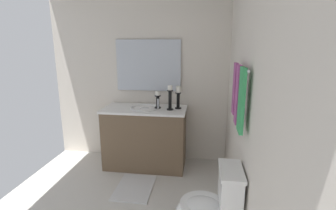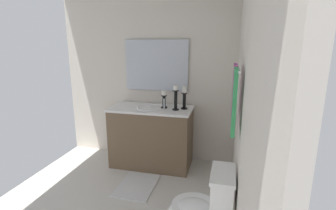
{
  "view_description": "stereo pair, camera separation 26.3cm",
  "coord_description": "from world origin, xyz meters",
  "px_view_note": "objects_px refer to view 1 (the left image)",
  "views": [
    {
      "loc": [
        2.05,
        0.94,
        1.73
      ],
      "look_at": [
        -0.49,
        0.58,
        1.11
      ],
      "focal_mm": 26.86,
      "sensor_mm": 36.0,
      "label": 1
    },
    {
      "loc": [
        2.0,
        1.19,
        1.73
      ],
      "look_at": [
        -0.49,
        0.58,
        1.11
      ],
      "focal_mm": 26.86,
      "sensor_mm": 36.0,
      "label": 2
    }
  ],
  "objects_px": {
    "candle_holder_tall": "(178,97)",
    "towel_near_vanity": "(235,89)",
    "towel_center": "(238,95)",
    "bath_mat": "(135,188)",
    "candle_holder_mid": "(158,99)",
    "mirror": "(148,66)",
    "candle_holder_short": "(170,97)",
    "toilet": "(210,209)",
    "vanity_cabinet": "(145,137)",
    "sink_basin": "(145,111)",
    "towel_bar": "(242,67)",
    "towel_near_corner": "(242,100)"
  },
  "relations": [
    {
      "from": "candle_holder_mid",
      "to": "bath_mat",
      "type": "xyz_separation_m",
      "value": [
        0.66,
        -0.18,
        -0.98
      ]
    },
    {
      "from": "candle_holder_mid",
      "to": "towel_bar",
      "type": "xyz_separation_m",
      "value": [
        1.15,
        0.93,
        0.55
      ]
    },
    {
      "from": "candle_holder_short",
      "to": "toilet",
      "type": "height_order",
      "value": "candle_holder_short"
    },
    {
      "from": "mirror",
      "to": "towel_center",
      "type": "relative_size",
      "value": 1.83
    },
    {
      "from": "candle_holder_tall",
      "to": "mirror",
      "type": "bearing_deg",
      "value": -116.87
    },
    {
      "from": "toilet",
      "to": "towel_bar",
      "type": "distance_m",
      "value": 1.23
    },
    {
      "from": "candle_holder_mid",
      "to": "towel_near_corner",
      "type": "bearing_deg",
      "value": 33.66
    },
    {
      "from": "vanity_cabinet",
      "to": "candle_holder_tall",
      "type": "relative_size",
      "value": 3.71
    },
    {
      "from": "candle_holder_mid",
      "to": "towel_near_corner",
      "type": "relative_size",
      "value": 0.47
    },
    {
      "from": "vanity_cabinet",
      "to": "candle_holder_tall",
      "type": "height_order",
      "value": "candle_holder_tall"
    },
    {
      "from": "candle_holder_mid",
      "to": "mirror",
      "type": "bearing_deg",
      "value": -143.8
    },
    {
      "from": "candle_holder_tall",
      "to": "towel_near_vanity",
      "type": "bearing_deg",
      "value": 34.04
    },
    {
      "from": "sink_basin",
      "to": "mirror",
      "type": "bearing_deg",
      "value": -179.8
    },
    {
      "from": "towel_bar",
      "to": "towel_near_vanity",
      "type": "relative_size",
      "value": 1.39
    },
    {
      "from": "toilet",
      "to": "sink_basin",
      "type": "bearing_deg",
      "value": -147.8
    },
    {
      "from": "candle_holder_tall",
      "to": "candle_holder_short",
      "type": "distance_m",
      "value": 0.13
    },
    {
      "from": "candle_holder_tall",
      "to": "toilet",
      "type": "bearing_deg",
      "value": 16.36
    },
    {
      "from": "towel_near_corner",
      "to": "bath_mat",
      "type": "height_order",
      "value": "towel_near_corner"
    },
    {
      "from": "vanity_cabinet",
      "to": "bath_mat",
      "type": "relative_size",
      "value": 1.94
    },
    {
      "from": "vanity_cabinet",
      "to": "bath_mat",
      "type": "height_order",
      "value": "vanity_cabinet"
    },
    {
      "from": "candle_holder_tall",
      "to": "toilet",
      "type": "distance_m",
      "value": 1.66
    },
    {
      "from": "candle_holder_short",
      "to": "toilet",
      "type": "bearing_deg",
      "value": 21.09
    },
    {
      "from": "mirror",
      "to": "candle_holder_tall",
      "type": "bearing_deg",
      "value": 63.13
    },
    {
      "from": "mirror",
      "to": "candle_holder_short",
      "type": "relative_size",
      "value": 2.84
    },
    {
      "from": "vanity_cabinet",
      "to": "bath_mat",
      "type": "distance_m",
      "value": 0.76
    },
    {
      "from": "towel_near_vanity",
      "to": "towel_center",
      "type": "bearing_deg",
      "value": 0.0
    },
    {
      "from": "sink_basin",
      "to": "candle_holder_tall",
      "type": "relative_size",
      "value": 1.28
    },
    {
      "from": "sink_basin",
      "to": "bath_mat",
      "type": "distance_m",
      "value": 1.03
    },
    {
      "from": "mirror",
      "to": "candle_holder_tall",
      "type": "relative_size",
      "value": 3.01
    },
    {
      "from": "candle_holder_tall",
      "to": "towel_near_corner",
      "type": "xyz_separation_m",
      "value": [
        1.39,
        0.63,
        0.27
      ]
    },
    {
      "from": "sink_basin",
      "to": "candle_holder_short",
      "type": "height_order",
      "value": "candle_holder_short"
    },
    {
      "from": "candle_holder_mid",
      "to": "toilet",
      "type": "distance_m",
      "value": 1.73
    },
    {
      "from": "mirror",
      "to": "towel_near_vanity",
      "type": "xyz_separation_m",
      "value": [
        1.17,
        1.09,
        -0.11
      ]
    },
    {
      "from": "candle_holder_tall",
      "to": "towel_center",
      "type": "distance_m",
      "value": 1.35
    },
    {
      "from": "candle_holder_tall",
      "to": "candle_holder_short",
      "type": "height_order",
      "value": "candle_holder_short"
    },
    {
      "from": "towel_center",
      "to": "bath_mat",
      "type": "relative_size",
      "value": 0.86
    },
    {
      "from": "candle_holder_tall",
      "to": "bath_mat",
      "type": "bearing_deg",
      "value": -34.58
    },
    {
      "from": "towel_near_corner",
      "to": "towel_center",
      "type": "bearing_deg",
      "value": 180.0
    },
    {
      "from": "candle_holder_short",
      "to": "towel_center",
      "type": "xyz_separation_m",
      "value": [
        1.08,
        0.73,
        0.27
      ]
    },
    {
      "from": "towel_bar",
      "to": "towel_near_corner",
      "type": "height_order",
      "value": "towel_near_corner"
    },
    {
      "from": "candle_holder_short",
      "to": "towel_near_vanity",
      "type": "bearing_deg",
      "value": 40.72
    },
    {
      "from": "vanity_cabinet",
      "to": "towel_near_vanity",
      "type": "height_order",
      "value": "towel_near_vanity"
    },
    {
      "from": "towel_center",
      "to": "bath_mat",
      "type": "xyz_separation_m",
      "value": [
        -0.49,
        -1.09,
        -1.29
      ]
    },
    {
      "from": "candle_holder_tall",
      "to": "toilet",
      "type": "relative_size",
      "value": 0.42
    },
    {
      "from": "vanity_cabinet",
      "to": "towel_near_corner",
      "type": "relative_size",
      "value": 2.27
    },
    {
      "from": "towel_near_corner",
      "to": "towel_near_vanity",
      "type": "bearing_deg",
      "value": 180.0
    },
    {
      "from": "vanity_cabinet",
      "to": "towel_bar",
      "type": "height_order",
      "value": "towel_bar"
    },
    {
      "from": "towel_near_vanity",
      "to": "towel_near_corner",
      "type": "xyz_separation_m",
      "value": [
        0.45,
        0.0,
        -0.01
      ]
    },
    {
      "from": "mirror",
      "to": "towel_near_vanity",
      "type": "relative_size",
      "value": 1.94
    },
    {
      "from": "vanity_cabinet",
      "to": "mirror",
      "type": "bearing_deg",
      "value": 179.99
    }
  ]
}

